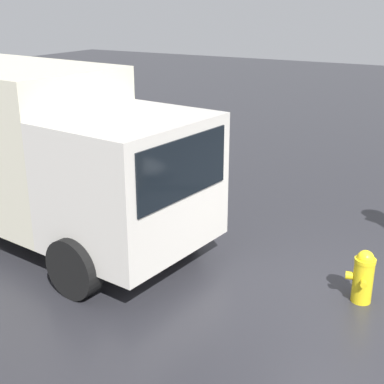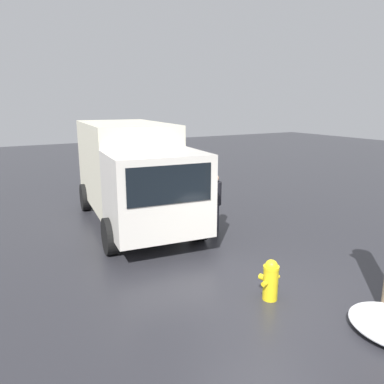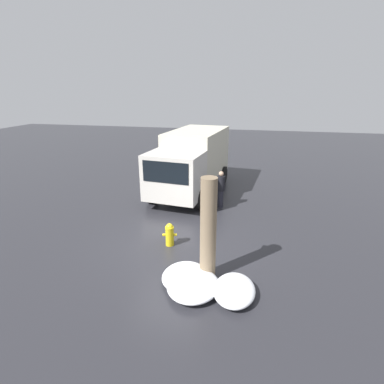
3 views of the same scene
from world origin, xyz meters
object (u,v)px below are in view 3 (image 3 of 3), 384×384
tree_trunk (208,229)px  fire_hydrant (170,234)px  delivery_truck (192,160)px  pedestrian (221,188)px

tree_trunk → fire_hydrant: bearing=46.2°
delivery_truck → pedestrian: size_ratio=3.99×
fire_hydrant → delivery_truck: size_ratio=0.12×
delivery_truck → tree_trunk: bearing=112.2°
pedestrian → fire_hydrant: bearing=-169.6°
delivery_truck → pedestrian: bearing=137.7°
fire_hydrant → tree_trunk: (-1.46, -1.53, 1.05)m
fire_hydrant → tree_trunk: size_ratio=0.27×
pedestrian → delivery_truck: bearing=69.7°
tree_trunk → pedestrian: tree_trunk is taller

